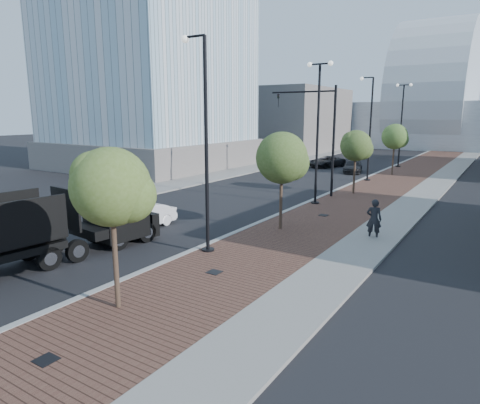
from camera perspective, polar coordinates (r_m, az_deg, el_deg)
The scene contains 24 objects.
sidewalk at distance 45.46m, azimuth 22.30°, elevation 3.32°, with size 7.00×140.00×0.12m, color #4C2D23.
concrete_strip at distance 45.07m, azimuth 25.67°, elevation 2.98°, with size 2.40×140.00×0.13m, color slate.
curb at distance 46.21m, azimuth 18.04°, elevation 3.76°, with size 0.30×140.00×0.14m, color gray.
west_sidewalk at distance 51.02m, azimuth 3.76°, elevation 5.00°, with size 4.00×140.00×0.12m, color slate.
dump_truck at distance 19.21m, azimuth -24.36°, elevation -3.76°, with size 3.59×13.46×2.97m.
white_sedan at distance 23.36m, azimuth -13.00°, elevation -1.92°, with size 1.36×3.90×1.28m, color white.
dark_car_mid at distance 50.02m, azimuth 11.58°, elevation 5.32°, with size 2.12×4.59×1.28m, color black.
dark_car_far at distance 46.15m, azimuth 14.89°, elevation 4.62°, with size 1.74×4.27×1.24m, color black.
pedestrian at distance 21.72m, azimuth 17.50°, elevation -2.22°, with size 0.73×0.48×2.00m, color black.
streetlight_1 at distance 18.17m, azimuth -4.80°, elevation 6.34°, with size 1.44×0.56×9.21m.
streetlight_2 at distance 28.54m, azimuth 10.35°, elevation 9.11°, with size 1.72×0.56×9.28m.
streetlight_3 at distance 39.94m, azimuth 16.86°, elevation 8.82°, with size 1.44×0.56×9.21m.
streetlight_4 at distance 51.53m, azimuth 20.78°, elevation 9.65°, with size 1.72×0.56×9.28m.
traffic_mast at distance 31.65m, azimuth 10.95°, elevation 9.63°, with size 5.09×0.20×8.00m.
tree_0 at distance 13.10m, azimuth -16.70°, elevation 1.87°, with size 2.41×2.37×5.11m.
tree_1 at distance 21.85m, azimuth 5.75°, elevation 5.87°, with size 2.65×2.65×5.16m.
tree_2 at distance 32.97m, azimuth 15.35°, elevation 7.26°, with size 2.36×2.31×4.87m.
tree_3 at distance 44.54m, azimuth 20.09°, elevation 8.21°, with size 2.50×2.47×5.09m.
tower_podium at distance 51.01m, azimuth -11.66°, elevation 6.41°, with size 19.00×19.00×3.00m, color slate.
convention_center at distance 90.37m, azimuth 24.55°, elevation 10.70°, with size 50.00×30.00×50.00m.
commercial_block_nw at distance 71.65m, azimuth 6.73°, elevation 10.85°, with size 14.00×20.00×10.00m, color slate.
utility_cover_0 at distance 12.10m, azimuth -24.55°, elevation -18.67°, with size 0.50×0.50×0.02m, color black.
utility_cover_1 at distance 16.44m, azimuth -3.47°, elevation -9.35°, with size 0.50×0.50×0.02m, color black.
utility_cover_2 at distance 25.75m, azimuth 11.11°, elevation -1.74°, with size 0.50×0.50×0.02m, color black.
Camera 1 is at (11.49, -4.35, 6.05)m, focal length 31.85 mm.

